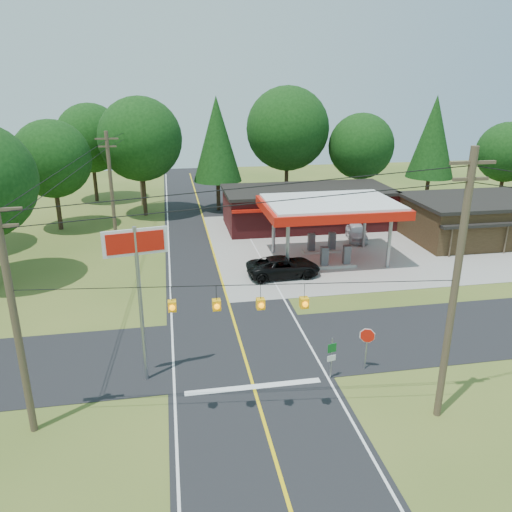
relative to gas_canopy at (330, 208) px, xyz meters
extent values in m
plane|color=#43581F|center=(-9.00, -13.00, -4.27)|extent=(120.00, 120.00, 0.00)
cube|color=black|center=(-9.00, -13.00, -4.26)|extent=(8.00, 120.00, 0.02)
cube|color=black|center=(-9.00, -13.00, -4.25)|extent=(70.00, 7.00, 0.02)
cube|color=yellow|center=(-9.00, -13.00, -4.24)|extent=(0.15, 110.00, 0.00)
cylinder|color=gray|center=(-4.00, -2.50, -2.17)|extent=(0.28, 0.28, 4.20)
cylinder|color=gray|center=(-4.00, 2.50, -2.17)|extent=(0.28, 0.28, 4.20)
cylinder|color=gray|center=(4.00, -2.50, -2.17)|extent=(0.28, 0.28, 4.20)
cylinder|color=gray|center=(4.00, 2.50, -2.17)|extent=(0.28, 0.28, 4.20)
cube|color=red|center=(0.00, 0.00, 0.08)|extent=(10.60, 7.40, 0.70)
cube|color=white|center=(0.00, 0.00, 0.48)|extent=(10.00, 7.00, 0.25)
cube|color=#9E9B93|center=(0.00, -1.80, -4.14)|extent=(3.20, 0.90, 0.22)
cube|color=#3F3F44|center=(-0.90, -1.80, -3.32)|extent=(0.55, 0.45, 1.50)
cube|color=#3F3F44|center=(0.90, -1.80, -3.32)|extent=(0.55, 0.45, 1.50)
cube|color=#9E9B93|center=(0.00, 1.80, -4.14)|extent=(3.20, 0.90, 0.22)
cube|color=#3F3F44|center=(-0.90, 1.80, -3.32)|extent=(0.55, 0.45, 1.50)
cube|color=#3F3F44|center=(0.90, 1.80, -3.32)|extent=(0.55, 0.45, 1.50)
cube|color=#58191B|center=(1.00, 10.00, -2.52)|extent=(16.00, 7.00, 3.50)
cube|color=black|center=(1.00, 10.00, -0.62)|extent=(16.40, 7.40, 0.30)
cube|color=red|center=(1.00, 6.40, -1.57)|extent=(16.00, 0.50, 0.25)
cylinder|color=#473828|center=(-1.50, -20.00, 1.48)|extent=(0.30, 0.30, 11.50)
cube|color=#473828|center=(-1.50, -20.00, 6.63)|extent=(1.80, 0.12, 0.12)
cube|color=#473828|center=(-1.50, -20.00, 6.03)|extent=(1.40, 0.12, 0.12)
cylinder|color=#473828|center=(-18.50, -18.00, 0.73)|extent=(0.30, 0.30, 10.00)
cylinder|color=#473828|center=(-17.00, 5.00, 0.73)|extent=(0.30, 0.30, 10.00)
cube|color=#473828|center=(-17.00, 5.00, 5.13)|extent=(1.80, 0.12, 0.12)
cube|color=#473828|center=(-17.00, 5.00, 4.53)|extent=(1.40, 0.12, 0.12)
cylinder|color=#473828|center=(-15.50, 22.00, 0.48)|extent=(0.30, 0.30, 9.50)
cube|color=#FFAD0D|center=(-12.55, -18.70, 1.23)|extent=(0.32, 0.32, 0.42)
cube|color=#FFAD0D|center=(-10.85, -18.90, 1.23)|extent=(0.32, 0.32, 0.42)
cube|color=#FFAD0D|center=(-9.15, -19.10, 1.23)|extent=(0.32, 0.32, 0.42)
cube|color=#FFAD0D|center=(-7.45, -19.30, 1.23)|extent=(0.32, 0.32, 0.42)
cylinder|color=#332316|center=(-23.00, 13.00, -2.29)|extent=(0.44, 0.44, 3.96)
sphere|color=black|center=(-23.00, 13.00, 2.55)|extent=(7.26, 7.26, 7.26)
cylinder|color=#332316|center=(-15.00, 17.00, -1.93)|extent=(0.44, 0.44, 4.68)
sphere|color=black|center=(-15.00, 17.00, 3.79)|extent=(8.58, 8.58, 8.58)
cylinder|color=#332316|center=(-7.00, 18.00, -2.11)|extent=(0.44, 0.44, 4.32)
cone|color=black|center=(-7.00, 18.00, 3.53)|extent=(5.28, 5.28, 9.00)
cylinder|color=#332316|center=(1.00, 19.00, -1.75)|extent=(0.44, 0.44, 5.04)
sphere|color=black|center=(1.00, 19.00, 4.41)|extent=(9.24, 9.24, 9.24)
cylinder|color=#332316|center=(9.00, 17.00, -2.29)|extent=(0.44, 0.44, 3.96)
sphere|color=black|center=(9.00, 17.00, 2.55)|extent=(7.26, 7.26, 7.26)
cylinder|color=#332316|center=(17.00, 16.00, -2.11)|extent=(0.44, 0.44, 4.32)
cone|color=black|center=(17.00, 16.00, 3.53)|extent=(5.28, 5.28, 9.00)
cylinder|color=#332316|center=(25.00, 14.00, -2.47)|extent=(0.44, 0.44, 3.60)
sphere|color=black|center=(25.00, 14.00, 1.93)|extent=(6.60, 6.60, 6.60)
cylinder|color=#332316|center=(-21.00, 25.00, -2.11)|extent=(0.44, 0.44, 4.32)
sphere|color=black|center=(-21.00, 25.00, 3.17)|extent=(7.92, 7.92, 7.92)
imported|color=black|center=(-4.41, -3.00, -3.52)|extent=(5.68, 5.68, 1.50)
imported|color=silver|center=(4.18, 4.65, -3.56)|extent=(4.91, 4.91, 1.41)
cylinder|color=gray|center=(-14.00, -15.00, -0.42)|extent=(0.18, 0.18, 7.70)
cube|color=white|center=(-14.00, -15.00, 2.73)|extent=(2.83, 0.59, 1.21)
cube|color=red|center=(-14.00, -15.05, 2.73)|extent=(2.49, 0.51, 0.93)
cylinder|color=gray|center=(-3.22, -16.00, -3.17)|extent=(0.07, 0.07, 2.19)
cylinder|color=gray|center=(-5.20, -16.52, -3.16)|extent=(0.06, 0.06, 2.21)
cube|color=#0C591E|center=(-5.20, -16.56, -2.57)|extent=(0.45, 0.12, 0.45)
cube|color=white|center=(-5.20, -16.56, -3.12)|extent=(0.45, 0.12, 0.30)
camera|label=1|loc=(-12.42, -36.50, 9.43)|focal=35.00mm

